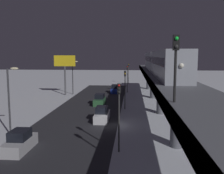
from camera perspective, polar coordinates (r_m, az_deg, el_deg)
ground_plane at (r=32.76m, az=-0.66°, el=-8.62°), size 240.00×240.00×0.00m
avenue_asphalt at (r=33.43m, az=-8.22°, el=-8.36°), size 11.00×85.11×0.01m
elevated_railway at (r=31.90m, az=12.48°, el=0.43°), size 5.00×85.11×6.12m
subway_train at (r=42.03m, az=10.77°, el=5.68°), size 2.94×36.87×3.40m
rail_signal at (r=15.38m, az=14.23°, el=6.66°), size 0.36×0.41×4.00m
sedan_white at (r=34.73m, az=-2.27°, el=-6.35°), size 1.80×4.64×1.97m
sedan_blue at (r=60.18m, az=0.69°, el=-0.56°), size 1.80×4.44×1.97m
sedan_silver at (r=25.74m, az=-20.11°, el=-11.68°), size 1.80×4.42×1.97m
sedan_green at (r=45.97m, az=-2.81°, el=-2.99°), size 1.80×4.69×1.97m
traffic_light_near at (r=22.97m, az=1.59°, el=-4.70°), size 0.32×0.44×6.40m
traffic_light_mid at (r=41.59m, az=2.97°, el=0.66°), size 0.32×0.44×6.40m
traffic_light_far at (r=60.36m, az=3.49°, el=2.70°), size 0.32×0.44×6.40m
traffic_light_distant at (r=79.16m, az=3.76°, el=3.77°), size 0.32×0.44×6.40m
commercial_billboard at (r=57.28m, az=-10.65°, el=4.98°), size 4.80×0.36×8.90m
street_lamp_near at (r=29.85m, az=-22.01°, el=-1.26°), size 1.35×0.44×7.65m
street_lamp_far at (r=58.08m, az=-8.70°, el=3.06°), size 1.35×0.44×7.65m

